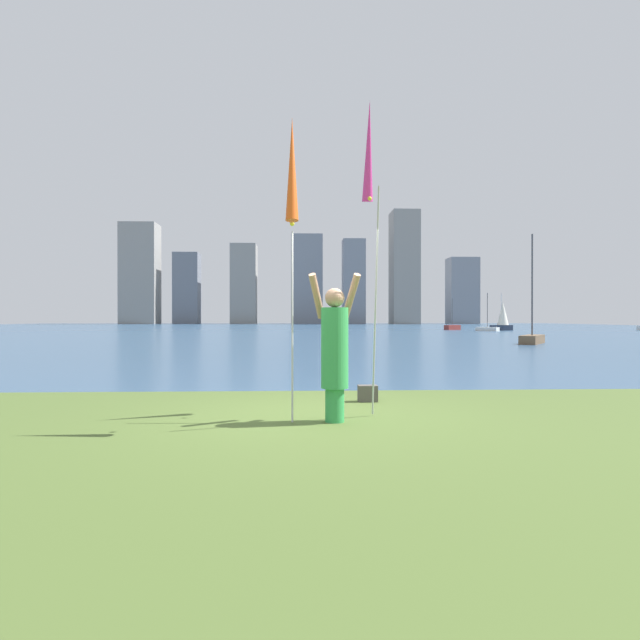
% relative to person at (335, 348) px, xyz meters
% --- Properties ---
extents(ground, '(120.00, 138.00, 0.12)m').
position_rel_person_xyz_m(ground, '(-0.26, 51.39, -1.02)').
color(ground, '#475B28').
extents(person, '(0.71, 0.53, 1.95)m').
position_rel_person_xyz_m(person, '(0.00, 0.00, 0.00)').
color(person, green).
rests_on(person, ground).
extents(kite_flag_left, '(0.16, 0.80, 3.87)m').
position_rel_person_xyz_m(kite_flag_left, '(-0.55, -0.32, 2.17)').
color(kite_flag_left, '#B2B2B7').
rests_on(kite_flag_left, ground).
extents(kite_flag_right, '(0.16, 1.22, 4.47)m').
position_rel_person_xyz_m(kite_flag_right, '(0.55, 0.78, 2.72)').
color(kite_flag_right, '#B2B2B7').
rests_on(kite_flag_right, ground).
extents(bag, '(0.31, 0.21, 0.26)m').
position_rel_person_xyz_m(bag, '(0.65, 1.66, -0.82)').
color(bag, '#4C4742').
rests_on(bag, ground).
extents(sailboat_1, '(2.26, 2.13, 3.85)m').
position_rel_person_xyz_m(sailboat_1, '(18.73, 46.48, -0.73)').
color(sailboat_1, silver).
rests_on(sailboat_1, ground).
extents(sailboat_3, '(1.97, 1.54, 3.51)m').
position_rel_person_xyz_m(sailboat_3, '(16.83, 52.24, -0.66)').
color(sailboat_3, maroon).
rests_on(sailboat_3, ground).
extents(sailboat_4, '(2.44, 1.32, 4.01)m').
position_rel_person_xyz_m(sailboat_4, '(21.34, 49.19, 0.58)').
color(sailboat_4, '#333D51').
rests_on(sailboat_4, ground).
extents(sailboat_5, '(2.25, 2.79, 5.71)m').
position_rel_person_xyz_m(sailboat_5, '(11.73, 20.43, -0.63)').
color(sailboat_5, brown).
rests_on(sailboat_5, ground).
extents(skyline_tower_0, '(7.60, 6.12, 21.63)m').
position_rel_person_xyz_m(skyline_tower_0, '(-34.44, 110.52, 9.86)').
color(skyline_tower_0, gray).
rests_on(skyline_tower_0, ground).
extents(skyline_tower_1, '(5.44, 4.76, 15.55)m').
position_rel_person_xyz_m(skyline_tower_1, '(-24.71, 112.05, 6.82)').
color(skyline_tower_1, slate).
rests_on(skyline_tower_1, ground).
extents(skyline_tower_2, '(5.52, 6.39, 17.38)m').
position_rel_person_xyz_m(skyline_tower_2, '(-12.18, 111.75, 7.74)').
color(skyline_tower_2, gray).
rests_on(skyline_tower_2, ground).
extents(skyline_tower_3, '(6.82, 6.08, 19.52)m').
position_rel_person_xyz_m(skyline_tower_3, '(1.60, 111.68, 8.80)').
color(skyline_tower_3, gray).
rests_on(skyline_tower_3, ground).
extents(skyline_tower_4, '(4.73, 4.83, 18.09)m').
position_rel_person_xyz_m(skyline_tower_4, '(11.62, 108.06, 8.09)').
color(skyline_tower_4, gray).
rests_on(skyline_tower_4, ground).
extents(skyline_tower_5, '(5.68, 6.70, 24.05)m').
position_rel_person_xyz_m(skyline_tower_5, '(22.45, 107.17, 11.07)').
color(skyline_tower_5, gray).
rests_on(skyline_tower_5, ground).
extents(skyline_tower_6, '(6.31, 5.02, 14.46)m').
position_rel_person_xyz_m(skyline_tower_6, '(35.82, 109.61, 6.27)').
color(skyline_tower_6, gray).
rests_on(skyline_tower_6, ground).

